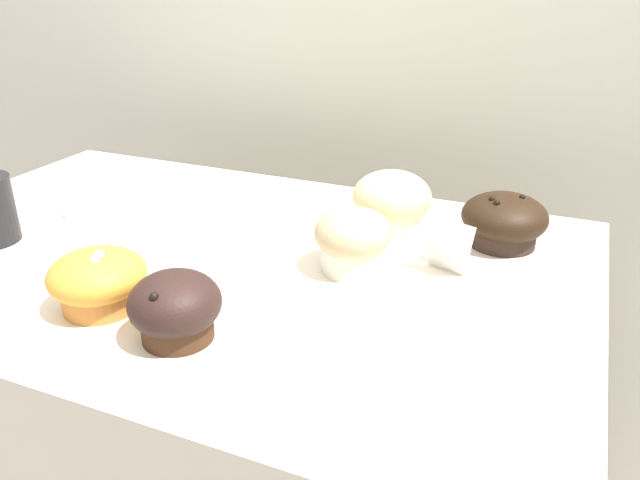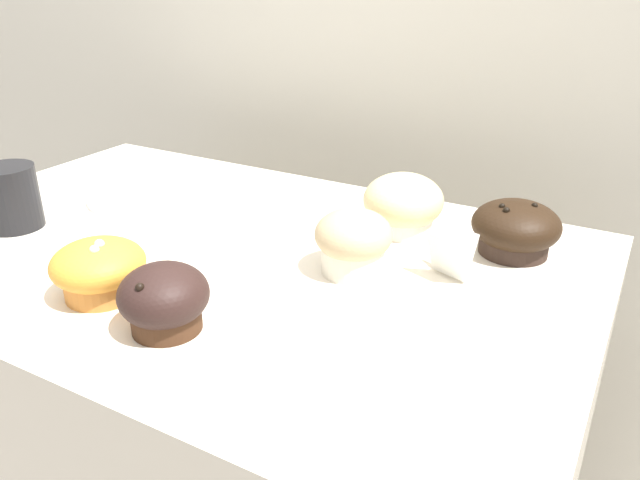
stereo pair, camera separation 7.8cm
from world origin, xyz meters
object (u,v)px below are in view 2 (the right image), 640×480
object	(u,v)px
muffin_front_center	(353,241)
muffin_front_right	(516,229)
coffee_cup	(9,196)
serving_plate	(149,195)
muffin_back_left	(164,299)
muffin_back_right	(99,269)
muffin_front_left	(403,204)

from	to	relation	value
muffin_front_center	muffin_front_right	size ratio (longest dim) A/B	0.84
muffin_front_center	muffin_front_right	distance (m)	0.23
coffee_cup	serving_plate	bearing A→B (deg)	65.55
muffin_back_left	serving_plate	bearing A→B (deg)	135.97
muffin_back_right	muffin_back_left	bearing A→B (deg)	-9.04
muffin_front_center	coffee_cup	distance (m)	0.52
muffin_front_center	serving_plate	size ratio (longest dim) A/B	0.49
muffin_front_left	serving_plate	distance (m)	0.43
muffin_front_left	muffin_front_right	bearing A→B (deg)	1.56
muffin_front_right	muffin_back_left	bearing A→B (deg)	-126.62
muffin_front_center	muffin_front_left	world-z (taller)	muffin_front_left
muffin_front_center	coffee_cup	world-z (taller)	coffee_cup
muffin_back_left	muffin_back_right	size ratio (longest dim) A/B	0.89
muffin_front_left	muffin_back_right	bearing A→B (deg)	-123.84
muffin_back_right	muffin_front_left	distance (m)	0.42
muffin_back_right	serving_plate	distance (m)	0.33
muffin_back_left	muffin_front_right	size ratio (longest dim) A/B	0.83
muffin_back_left	muffin_front_left	world-z (taller)	muffin_front_left
muffin_back_right	coffee_cup	world-z (taller)	coffee_cup
muffin_back_right	muffin_front_right	distance (m)	0.53
muffin_back_left	muffin_back_right	world-z (taller)	same
muffin_front_center	muffin_back_left	size ratio (longest dim) A/B	1.01
muffin_back_right	muffin_front_center	bearing A→B (deg)	40.92
coffee_cup	muffin_back_right	bearing A→B (deg)	-16.92
muffin_front_center	serving_plate	world-z (taller)	muffin_front_center
coffee_cup	serving_plate	xyz separation A→B (m)	(0.09, 0.19, -0.04)
muffin_front_center	muffin_front_left	xyz separation A→B (m)	(0.00, 0.15, -0.00)
muffin_front_right	coffee_cup	xyz separation A→B (m)	(-0.67, -0.27, 0.01)
muffin_front_left	serving_plate	xyz separation A→B (m)	(-0.42, -0.08, -0.04)
muffin_front_left	serving_plate	bearing A→B (deg)	-169.33
serving_plate	coffee_cup	bearing A→B (deg)	-114.45
muffin_back_left	muffin_front_center	bearing A→B (deg)	62.55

